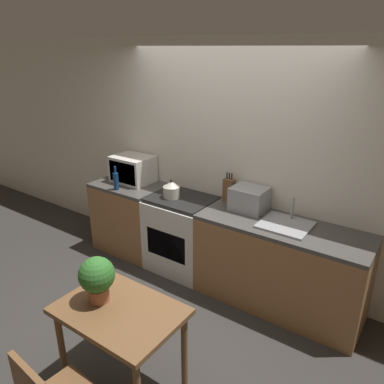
{
  "coord_description": "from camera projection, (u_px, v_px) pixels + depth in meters",
  "views": [
    {
      "loc": [
        1.94,
        -2.26,
        2.49
      ],
      "look_at": [
        -0.18,
        0.77,
        1.05
      ],
      "focal_mm": 35.0,
      "sensor_mm": 36.0,
      "label": 1
    }
  ],
  "objects": [
    {
      "name": "counter_right_run",
      "position": [
        279.0,
        266.0,
        3.74
      ],
      "size": [
        1.67,
        0.62,
        0.9
      ],
      "color": "olive",
      "rests_on": "ground_plane"
    },
    {
      "name": "dining_table",
      "position": [
        120.0,
        321.0,
        2.72
      ],
      "size": [
        0.9,
        0.63,
        0.74
      ],
      "color": "brown",
      "rests_on": "ground_plane"
    },
    {
      "name": "bottle",
      "position": [
        116.0,
        181.0,
        4.42
      ],
      "size": [
        0.06,
        0.06,
        0.29
      ],
      "color": "navy",
      "rests_on": "counter_left_run"
    },
    {
      "name": "toaster_oven",
      "position": [
        249.0,
        199.0,
        3.87
      ],
      "size": [
        0.36,
        0.3,
        0.24
      ],
      "color": "#999BA0",
      "rests_on": "counter_right_run"
    },
    {
      "name": "ground_plane",
      "position": [
        162.0,
        319.0,
        3.67
      ],
      "size": [
        16.0,
        16.0,
        0.0
      ],
      "primitive_type": "plane",
      "color": "#33302D"
    },
    {
      "name": "sink_basin",
      "position": [
        286.0,
        224.0,
        3.56
      ],
      "size": [
        0.47,
        0.43,
        0.24
      ],
      "color": "#999BA0",
      "rests_on": "counter_right_run"
    },
    {
      "name": "kettle",
      "position": [
        171.0,
        190.0,
        4.2
      ],
      "size": [
        0.19,
        0.19,
        0.22
      ],
      "color": "beige",
      "rests_on": "stove_range"
    },
    {
      "name": "counter_left_run",
      "position": [
        132.0,
        217.0,
        4.81
      ],
      "size": [
        0.88,
        0.62,
        0.9
      ],
      "color": "olive",
      "rests_on": "ground_plane"
    },
    {
      "name": "stove_range",
      "position": [
        182.0,
        234.0,
        4.38
      ],
      "size": [
        0.74,
        0.62,
        0.9
      ],
      "color": "silver",
      "rests_on": "ground_plane"
    },
    {
      "name": "potted_plant",
      "position": [
        97.0,
        277.0,
        2.7
      ],
      "size": [
        0.26,
        0.26,
        0.35
      ],
      "color": "#9E5B3D",
      "rests_on": "dining_table"
    },
    {
      "name": "wall_back",
      "position": [
        228.0,
        162.0,
        4.12
      ],
      "size": [
        10.0,
        0.06,
        2.6
      ],
      "color": "silver",
      "rests_on": "ground_plane"
    },
    {
      "name": "microwave",
      "position": [
        133.0,
        169.0,
        4.67
      ],
      "size": [
        0.48,
        0.38,
        0.33
      ],
      "color": "silver",
      "rests_on": "counter_left_run"
    },
    {
      "name": "knife_block",
      "position": [
        229.0,
        190.0,
        4.08
      ],
      "size": [
        0.12,
        0.08,
        0.33
      ],
      "color": "brown",
      "rests_on": "counter_right_run"
    }
  ]
}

